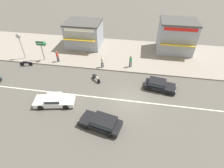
{
  "coord_description": "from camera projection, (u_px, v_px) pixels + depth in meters",
  "views": [
    {
      "loc": [
        0.48,
        -13.95,
        13.25
      ],
      "look_at": [
        -2.08,
        1.63,
        0.8
      ],
      "focal_mm": 28.0,
      "sensor_mm": 36.0,
      "label": 1
    }
  ],
  "objects": [
    {
      "name": "pedestrian_near_clock",
      "position": [
        102.0,
        61.0,
        23.57
      ],
      "size": [
        0.34,
        0.34,
        1.56
      ],
      "color": "#232838",
      "rests_on": "kerb_strip"
    },
    {
      "name": "shopfront_corner_warung",
      "position": [
        176.0,
        36.0,
        26.56
      ],
      "size": [
        5.35,
        5.13,
        4.76
      ],
      "color": "#999EA8",
      "rests_on": "kerb_strip"
    },
    {
      "name": "pedestrian_by_shop",
      "position": [
        57.0,
        56.0,
        24.73
      ],
      "size": [
        0.34,
        0.34,
        1.66
      ],
      "color": "#232838",
      "rests_on": "kerb_strip"
    },
    {
      "name": "kerb_strip",
      "position": [
        134.0,
        54.0,
        27.12
      ],
      "size": [
        68.0,
        10.0,
        0.15
      ],
      "primitive_type": "cube",
      "color": "gray",
      "rests_on": "ground"
    },
    {
      "name": "pedestrian_far_end",
      "position": [
        131.0,
        61.0,
        23.59
      ],
      "size": [
        0.34,
        0.34,
        1.69
      ],
      "color": "#232838",
      "rests_on": "kerb_strip"
    },
    {
      "name": "hatchback_black_1",
      "position": [
        159.0,
        85.0,
        20.36
      ],
      "size": [
        3.83,
        2.24,
        1.1
      ],
      "color": "black",
      "rests_on": "ground"
    },
    {
      "name": "shopfront_mid_block",
      "position": [
        84.0,
        34.0,
        28.25
      ],
      "size": [
        5.52,
        5.26,
        3.97
      ],
      "color": "#999EA8",
      "rests_on": "kerb_strip"
    },
    {
      "name": "motorcycle_1",
      "position": [
        26.0,
        63.0,
        24.44
      ],
      "size": [
        1.75,
        0.62,
        0.8
      ],
      "color": "black",
      "rests_on": "ground"
    },
    {
      "name": "ground_plane",
      "position": [
        128.0,
        101.0,
        19.07
      ],
      "size": [
        160.0,
        160.0,
        0.0
      ],
      "primitive_type": "plane",
      "color": "#544F47"
    },
    {
      "name": "hatchback_black_0",
      "position": [
        102.0,
        122.0,
        15.99
      ],
      "size": [
        4.22,
        2.5,
        1.1
      ],
      "color": "black",
      "rests_on": "ground"
    },
    {
      "name": "lane_centre_stripe",
      "position": [
        128.0,
        101.0,
        19.07
      ],
      "size": [
        50.4,
        0.14,
        0.01
      ],
      "primitive_type": "cube",
      "color": "silver",
      "rests_on": "ground"
    },
    {
      "name": "street_clock",
      "position": [
        20.0,
        41.0,
        24.4
      ],
      "size": [
        0.64,
        0.22,
        3.74
      ],
      "color": "#9E9EA3",
      "rests_on": "kerb_strip"
    },
    {
      "name": "arrow_signboard",
      "position": [
        44.0,
        45.0,
        24.18
      ],
      "size": [
        1.59,
        0.68,
        2.89
      ],
      "color": "#4C4C51",
      "rests_on": "kerb_strip"
    },
    {
      "name": "motorcycle_0",
      "position": [
        96.0,
        78.0,
        21.72
      ],
      "size": [
        1.31,
        1.35,
        0.8
      ],
      "color": "black",
      "rests_on": "ground"
    },
    {
      "name": "sedan_white_3",
      "position": [
        54.0,
        100.0,
        18.36
      ],
      "size": [
        4.48,
        2.39,
        1.06
      ],
      "color": "white",
      "rests_on": "ground"
    }
  ]
}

